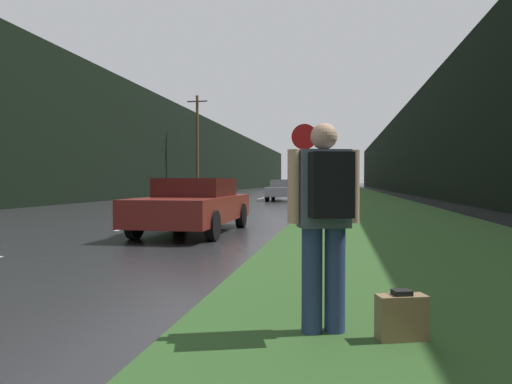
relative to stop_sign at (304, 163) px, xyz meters
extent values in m
cube|color=#2D5123|center=(2.51, 27.30, -1.75)|extent=(6.00, 240.00, 0.02)
cube|color=silver|center=(-4.67, -0.29, -1.75)|extent=(0.12, 3.00, 0.01)
cube|color=silver|center=(-4.67, 6.71, -1.75)|extent=(0.12, 3.00, 0.01)
cube|color=silver|center=(-4.67, 13.71, -1.75)|extent=(0.12, 3.00, 0.01)
cube|color=silver|center=(-4.67, 20.71, -1.75)|extent=(0.12, 3.00, 0.01)
cube|color=black|center=(-14.85, 37.30, 2.50)|extent=(2.00, 140.00, 8.51)
cube|color=black|center=(8.51, 37.30, 2.67)|extent=(2.00, 140.00, 8.86)
cylinder|color=#4C3823|center=(-11.29, 26.08, 2.63)|extent=(0.24, 0.24, 8.78)
cube|color=#4C3823|center=(-11.29, 26.08, 6.52)|extent=(1.80, 0.10, 0.10)
cylinder|color=slate|center=(0.00, 0.00, -0.69)|extent=(0.07, 0.07, 2.13)
cylinder|color=#B71414|center=(0.00, 0.00, 0.73)|extent=(0.71, 0.02, 0.71)
cylinder|color=navy|center=(0.70, -8.80, -1.32)|extent=(0.17, 0.17, 0.88)
cylinder|color=navy|center=(0.89, -8.74, -1.32)|extent=(0.17, 0.17, 0.88)
cube|color=#4C5666|center=(0.80, -8.77, -0.55)|extent=(0.46, 0.34, 0.64)
sphere|color=tan|center=(0.80, -8.77, -0.13)|extent=(0.22, 0.22, 0.22)
cylinder|color=tan|center=(0.56, -8.85, -0.54)|extent=(0.10, 0.10, 0.60)
cylinder|color=tan|center=(1.04, -8.69, -0.54)|extent=(0.10, 0.10, 0.60)
cube|color=black|center=(0.86, -8.96, -0.52)|extent=(0.36, 0.27, 0.51)
cube|color=olive|center=(1.41, -8.85, -1.57)|extent=(0.42, 0.27, 0.37)
cube|color=black|center=(1.41, -8.85, -1.37)|extent=(0.17, 0.15, 0.04)
cube|color=maroon|center=(-2.58, -1.81, -1.17)|extent=(1.86, 4.64, 0.60)
cube|color=#40120F|center=(-2.58, -1.57, -0.65)|extent=(1.58, 2.09, 0.44)
cylinder|color=black|center=(-1.69, -3.25, -1.43)|extent=(0.20, 0.65, 0.65)
cylinder|color=black|center=(-3.46, -3.25, -1.43)|extent=(0.20, 0.65, 0.65)
cylinder|color=black|center=(-1.69, -0.37, -1.43)|extent=(0.20, 0.65, 0.65)
cylinder|color=black|center=(-3.46, -0.37, -1.43)|extent=(0.20, 0.65, 0.65)
cube|color=#9E9EA3|center=(-2.58, 17.02, -1.16)|extent=(1.83, 4.42, 0.59)
cube|color=#5E5E61|center=(-2.58, 17.24, -0.62)|extent=(1.56, 1.99, 0.48)
cylinder|color=black|center=(-1.71, 15.65, -1.42)|extent=(0.20, 0.68, 0.68)
cylinder|color=black|center=(-3.45, 15.65, -1.42)|extent=(0.20, 0.68, 0.68)
cylinder|color=black|center=(-1.71, 18.39, -1.42)|extent=(0.20, 0.68, 0.68)
cylinder|color=black|center=(-3.45, 18.39, -1.42)|extent=(0.20, 0.68, 0.68)
cube|color=gray|center=(-6.76, 79.07, -0.24)|extent=(2.27, 2.32, 2.22)
cube|color=silver|center=(-6.76, 75.10, 0.13)|extent=(2.39, 5.62, 2.96)
cylinder|color=black|center=(-7.90, 78.84, -1.31)|extent=(0.28, 0.90, 0.90)
cylinder|color=black|center=(-5.62, 78.84, -1.31)|extent=(0.28, 0.90, 0.90)
cylinder|color=black|center=(-7.90, 73.70, -1.31)|extent=(0.28, 0.90, 0.90)
cylinder|color=black|center=(-5.62, 73.70, -1.31)|extent=(0.28, 0.90, 0.90)
camera|label=1|loc=(0.91, -12.55, -0.49)|focal=32.00mm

